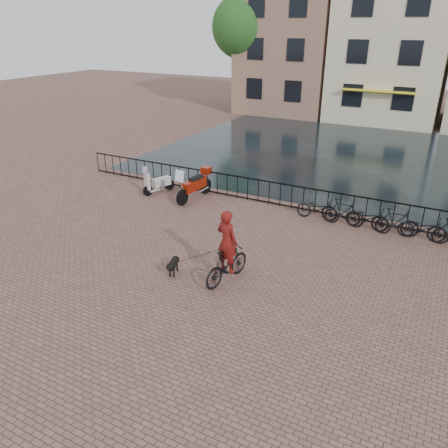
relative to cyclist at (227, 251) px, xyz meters
The scene contains 15 objects.
ground 2.16m from the cyclist, 113.46° to the right, with size 100.00×100.00×0.00m, color brown.
canal_water 15.60m from the cyclist, 92.80° to the left, with size 20.00×20.00×0.00m, color black.
railing 6.32m from the cyclist, 96.93° to the left, with size 20.00×0.05×1.02m.
canal_house_left 29.92m from the cyclist, 106.30° to the left, with size 7.50×9.00×12.80m.
canal_house_mid 28.67m from the cyclist, 90.53° to the left, with size 8.00×9.50×11.80m.
tree_far_left 28.43m from the cyclist, 114.97° to the left, with size 5.04×5.04×9.27m.
cyclist is the anchor object (origin of this frame).
dog 1.83m from the cyclist, 166.47° to the right, with size 0.52×0.88×0.57m.
motorcycle 6.86m from the cyclist, 129.48° to the left, with size 0.74×2.26×1.59m.
scooter 8.10m from the cyclist, 139.98° to the left, with size 0.92×1.54×1.38m.
parked_bike_0 5.77m from the cyclist, 79.57° to the left, with size 0.60×1.72×0.90m, color black.
parked_bike_1 6.01m from the cyclist, 70.59° to the left, with size 0.47×1.66×1.00m, color black.
parked_bike_2 6.39m from the cyclist, 62.51° to the left, with size 0.60×1.72×0.90m, color black.
parked_bike_3 6.88m from the cyclist, 55.45° to the left, with size 0.47×1.66×1.00m, color black.
parked_bike_4 7.46m from the cyclist, 49.41° to the left, with size 0.60×1.72×0.90m, color black.
Camera 1 is at (5.90, -8.11, 6.98)m, focal length 35.00 mm.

